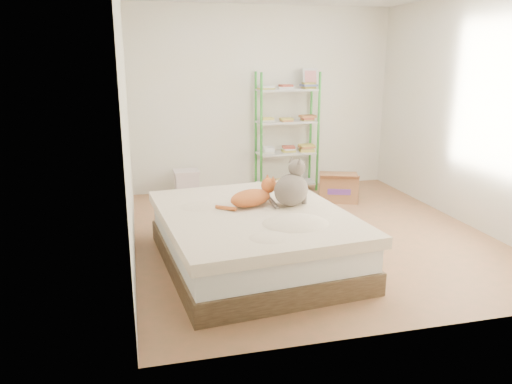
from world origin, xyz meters
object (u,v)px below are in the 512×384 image
object	(u,v)px
bed	(253,238)
white_bin	(187,184)
orange_cat	(251,196)
grey_cat	(291,183)
shelf_unit	(287,130)
cardboard_box	(338,187)

from	to	relation	value
bed	white_bin	size ratio (longest dim) A/B	5.58
orange_cat	grey_cat	distance (m)	0.41
bed	grey_cat	xyz separation A→B (m)	(0.39, 0.09, 0.48)
grey_cat	shelf_unit	size ratio (longest dim) A/B	0.26
shelf_unit	white_bin	distance (m)	1.63
orange_cat	cardboard_box	xyz separation A→B (m)	(1.62, 1.66, -0.44)
bed	grey_cat	world-z (taller)	grey_cat
shelf_unit	cardboard_box	bearing A→B (deg)	-53.99
bed	cardboard_box	xyz separation A→B (m)	(1.63, 1.82, -0.08)
white_bin	orange_cat	bearing A→B (deg)	-80.47
bed	orange_cat	world-z (taller)	orange_cat
grey_cat	white_bin	bearing A→B (deg)	-12.82
orange_cat	grey_cat	size ratio (longest dim) A/B	1.15
grey_cat	shelf_unit	xyz separation A→B (m)	(0.72, 2.45, 0.14)
bed	orange_cat	distance (m)	0.40
shelf_unit	cardboard_box	size ratio (longest dim) A/B	2.78
white_bin	bed	bearing A→B (deg)	-81.38
white_bin	cardboard_box	bearing A→B (deg)	-16.61
orange_cat	shelf_unit	world-z (taller)	shelf_unit
grey_cat	cardboard_box	world-z (taller)	grey_cat
orange_cat	white_bin	xyz separation A→B (m)	(-0.38, 2.26, -0.42)
orange_cat	white_bin	bearing A→B (deg)	76.92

